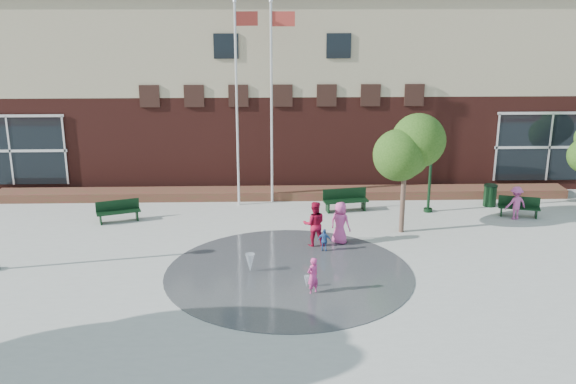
{
  "coord_description": "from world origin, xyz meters",
  "views": [
    {
      "loc": [
        -0.64,
        -17.94,
        9.29
      ],
      "look_at": [
        0.0,
        4.0,
        2.6
      ],
      "focal_mm": 42.0,
      "sensor_mm": 36.0,
      "label": 1
    }
  ],
  "objects_px": {
    "flagpole_left": "(238,95)",
    "trash_can": "(490,195)",
    "flagpole_right": "(273,93)",
    "child_splash": "(313,276)",
    "bench_left": "(119,215)"
  },
  "relations": [
    {
      "from": "flagpole_left",
      "to": "trash_can",
      "type": "height_order",
      "value": "flagpole_left"
    },
    {
      "from": "flagpole_right",
      "to": "child_splash",
      "type": "distance_m",
      "value": 10.53
    },
    {
      "from": "trash_can",
      "to": "child_splash",
      "type": "xyz_separation_m",
      "value": [
        -8.39,
        -8.64,
        0.11
      ]
    },
    {
      "from": "flagpole_left",
      "to": "trash_can",
      "type": "bearing_deg",
      "value": -13.26
    },
    {
      "from": "flagpole_right",
      "to": "trash_can",
      "type": "relative_size",
      "value": 9.03
    },
    {
      "from": "flagpole_left",
      "to": "child_splash",
      "type": "distance_m",
      "value": 10.43
    },
    {
      "from": "bench_left",
      "to": "child_splash",
      "type": "relative_size",
      "value": 1.5
    },
    {
      "from": "bench_left",
      "to": "child_splash",
      "type": "height_order",
      "value": "child_splash"
    },
    {
      "from": "flagpole_right",
      "to": "bench_left",
      "type": "height_order",
      "value": "flagpole_right"
    },
    {
      "from": "bench_left",
      "to": "child_splash",
      "type": "xyz_separation_m",
      "value": [
        7.56,
        -7.02,
        0.32
      ]
    },
    {
      "from": "flagpole_left",
      "to": "flagpole_right",
      "type": "relative_size",
      "value": 1.0
    },
    {
      "from": "bench_left",
      "to": "trash_can",
      "type": "relative_size",
      "value": 1.87
    },
    {
      "from": "flagpole_right",
      "to": "bench_left",
      "type": "xyz_separation_m",
      "value": [
        -6.4,
        -2.51,
        -4.65
      ]
    },
    {
      "from": "trash_can",
      "to": "child_splash",
      "type": "distance_m",
      "value": 12.05
    },
    {
      "from": "flagpole_left",
      "to": "child_splash",
      "type": "bearing_deg",
      "value": -84.56
    }
  ]
}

